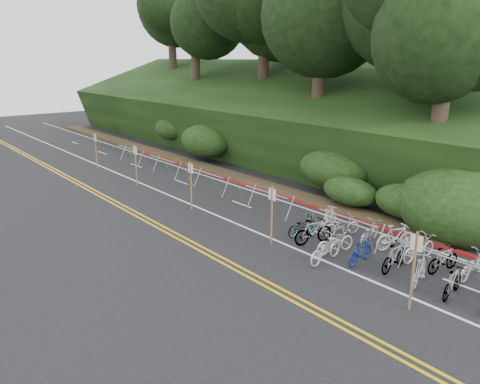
% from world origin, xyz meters
% --- Properties ---
extents(ground, '(120.00, 120.00, 0.00)m').
position_xyz_m(ground, '(0.00, 0.00, 0.00)').
color(ground, black).
rests_on(ground, ground).
extents(road_markings, '(7.47, 80.00, 0.01)m').
position_xyz_m(road_markings, '(0.63, 10.10, 0.00)').
color(road_markings, gold).
rests_on(road_markings, ground).
extents(red_curb, '(0.25, 28.00, 0.10)m').
position_xyz_m(red_curb, '(5.70, 12.00, 0.05)').
color(red_curb, maroon).
rests_on(red_curb, ground).
extents(embankment, '(14.30, 48.14, 9.11)m').
position_xyz_m(embankment, '(12.96, 19.04, 2.57)').
color(embankment, black).
rests_on(embankment, ground).
extents(tree_cluster, '(31.73, 53.44, 17.09)m').
position_xyz_m(tree_cluster, '(9.76, 22.04, 10.70)').
color(tree_cluster, '#2D2319').
rests_on(tree_cluster, ground).
extents(bike_rack_front, '(1.09, 3.35, 1.07)m').
position_xyz_m(bike_rack_front, '(2.59, -1.29, 0.81)').
color(bike_rack_front, '#9A9DA2').
rests_on(bike_rack_front, ground).
extents(bike_racks_rest, '(1.14, 23.00, 1.17)m').
position_xyz_m(bike_racks_rest, '(3.00, 13.00, 0.85)').
color(bike_racks_rest, '#9A9DA2').
rests_on(bike_racks_rest, ground).
extents(signpost_near, '(0.08, 0.40, 2.56)m').
position_xyz_m(signpost_near, '(0.29, -1.60, 1.46)').
color(signpost_near, brown).
rests_on(signpost_near, ground).
extents(signposts_rest, '(0.08, 18.40, 2.50)m').
position_xyz_m(signposts_rest, '(0.60, 14.00, 1.43)').
color(signposts_rest, brown).
rests_on(signposts_rest, ground).
extents(bike_front, '(0.94, 2.03, 1.03)m').
position_xyz_m(bike_front, '(0.98, 2.39, 0.51)').
color(bike_front, beige).
rests_on(bike_front, ground).
extents(bike_valet, '(3.18, 9.83, 1.10)m').
position_xyz_m(bike_valet, '(3.02, 0.81, 0.49)').
color(bike_valet, navy).
rests_on(bike_valet, ground).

